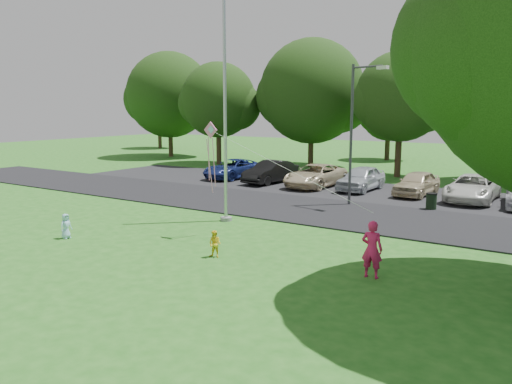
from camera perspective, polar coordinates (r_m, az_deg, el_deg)
The scene contains 13 objects.
ground at distance 15.75m, azimuth -3.90°, elevation -8.22°, with size 120.00×120.00×0.00m, color #23651A.
park_road at distance 23.34m, azimuth 9.42°, elevation -2.38°, with size 60.00×6.00×0.06m, color black.
parking_strip at distance 29.32m, azimuth 14.49°, elevation -0.13°, with size 42.00×7.00×0.06m, color black.
flagpole at distance 21.11m, azimuth -3.54°, elevation 7.80°, with size 0.50×0.50×10.00m.
street_lamp at distance 24.86m, azimuth 11.39°, elevation 7.84°, with size 1.92×0.60×6.90m.
trash_can at distance 25.15m, azimuth 19.40°, elevation -1.04°, with size 0.52×0.52×0.83m.
tree_row at distance 36.99m, azimuth 21.61°, elevation 10.29°, with size 64.35×11.94×10.88m.
horizon_trees at distance 46.14m, azimuth 26.95°, elevation 7.90°, with size 77.46×7.20×7.02m.
parked_cars at distance 29.21m, azimuth 14.41°, elevation 1.27°, with size 23.51×5.35×1.45m.
woman at distance 14.66m, azimuth 13.11°, elevation -6.40°, with size 0.61×0.40×1.67m, color #D91D59.
child_yellow at distance 16.33m, azimuth -4.72°, elevation -5.95°, with size 0.43×0.34×0.89m, color yellow.
child_blue at distance 19.90m, azimuth -20.90°, elevation -3.66°, with size 0.46×0.30×0.94m, color #9FD7F3.
kite at distance 18.42m, azimuth -4.86°, elevation 5.61°, with size 7.05×1.53×2.69m.
Camera 1 is at (9.00, -12.00, 4.79)m, focal length 35.00 mm.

